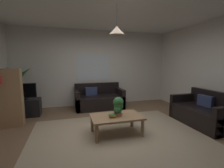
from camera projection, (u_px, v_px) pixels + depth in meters
floor at (116, 133)px, 3.47m from camera, size 5.52×5.04×0.02m
rug at (119, 137)px, 3.28m from camera, size 3.59×2.77×0.01m
wall_back at (95, 68)px, 5.72m from camera, size 5.64×0.06×2.67m
wall_right at (219, 70)px, 4.06m from camera, size 0.06×5.04×2.67m
ceiling at (116, 4)px, 3.11m from camera, size 5.52×5.04×0.02m
window_pane at (93, 67)px, 5.67m from camera, size 1.19×0.01×0.92m
couch_under_window at (99, 100)px, 5.38m from camera, size 1.59×0.85×0.82m
couch_right_side at (203, 113)px, 3.96m from camera, size 0.85×1.47×0.82m
coffee_table at (116, 119)px, 3.38m from camera, size 1.08×0.67×0.41m
book_on_table_0 at (112, 117)px, 3.28m from camera, size 0.14×0.11×0.03m
book_on_table_1 at (112, 116)px, 3.27m from camera, size 0.17×0.15×0.03m
book_on_table_2 at (112, 115)px, 3.27m from camera, size 0.14×0.09×0.02m
remote_on_table_0 at (119, 114)px, 3.49m from camera, size 0.15×0.15×0.02m
potted_plant_on_table at (118, 106)px, 3.35m from camera, size 0.22×0.24×0.40m
tv_stand at (24, 108)px, 4.51m from camera, size 0.90×0.44×0.50m
tv at (22, 91)px, 4.43m from camera, size 0.73×0.16×0.46m
potted_palm_corner at (21, 91)px, 4.83m from camera, size 0.76×0.83×1.47m
bookshelf_corner at (6, 98)px, 3.71m from camera, size 0.70×0.31×1.40m
pendant_lamp at (117, 30)px, 3.13m from camera, size 0.33×0.33×0.59m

